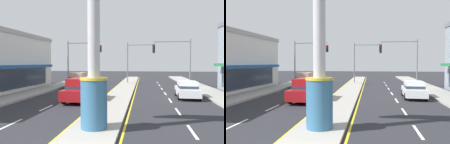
{
  "view_description": "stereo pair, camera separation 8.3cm",
  "coord_description": "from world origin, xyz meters",
  "views": [
    {
      "loc": [
        2.25,
        -5.98,
        3.16
      ],
      "look_at": [
        0.36,
        7.8,
        2.6
      ],
      "focal_mm": 36.78,
      "sensor_mm": 36.0,
      "label": 1
    },
    {
      "loc": [
        2.33,
        -5.97,
        3.16
      ],
      "look_at": [
        0.36,
        7.8,
        2.6
      ],
      "focal_mm": 36.78,
      "sensor_mm": 36.0,
      "label": 2
    }
  ],
  "objects": [
    {
      "name": "suv_far_right_lane",
      "position": [
        -6.14,
        22.63,
        0.98
      ],
      "size": [
        2.13,
        4.68,
        1.9
      ],
      "color": "tan",
      "rests_on": "ground"
    },
    {
      "name": "lane_markings",
      "position": [
        0.0,
        16.65,
        0.0
      ],
      "size": [
        9.11,
        52.0,
        0.01
      ],
      "color": "silver",
      "rests_on": "ground"
    },
    {
      "name": "suv_near_right_lane",
      "position": [
        -2.83,
        12.25,
        0.98
      ],
      "size": [
        2.15,
        4.69,
        1.9
      ],
      "color": "maroon",
      "rests_on": "ground"
    },
    {
      "name": "sedan_near_left_lane",
      "position": [
        6.13,
        15.14,
        0.79
      ],
      "size": [
        1.97,
        4.37,
        1.53
      ],
      "color": "white",
      "rests_on": "ground"
    },
    {
      "name": "traffic_light_right_side",
      "position": [
        6.42,
        24.44,
        4.25
      ],
      "size": [
        4.86,
        0.46,
        6.2
      ],
      "color": "slate",
      "rests_on": "ground"
    },
    {
      "name": "traffic_light_median_far",
      "position": [
        1.31,
        29.28,
        4.19
      ],
      "size": [
        4.2,
        0.46,
        6.2
      ],
      "color": "slate",
      "rests_on": "ground"
    },
    {
      "name": "traffic_light_left_side",
      "position": [
        -6.42,
        24.83,
        4.25
      ],
      "size": [
        4.86,
        0.46,
        6.2
      ],
      "color": "slate",
      "rests_on": "ground"
    },
    {
      "name": "sidewalk_right",
      "position": [
        9.16,
        16.0,
        0.09
      ],
      "size": [
        2.75,
        60.0,
        0.18
      ],
      "primitive_type": "cube",
      "color": "#9E9B93",
      "rests_on": "ground"
    },
    {
      "name": "median_strip",
      "position": [
        0.0,
        18.0,
        0.07
      ],
      "size": [
        2.37,
        52.0,
        0.14
      ],
      "primitive_type": "cube",
      "color": "#A39E93",
      "rests_on": "ground"
    },
    {
      "name": "sidewalk_left",
      "position": [
        -9.16,
        16.0,
        0.09
      ],
      "size": [
        2.75,
        60.0,
        0.18
      ],
      "primitive_type": "cube",
      "color": "#9E9B93",
      "rests_on": "ground"
    },
    {
      "name": "district_sign",
      "position": [
        -0.0,
        4.28,
        4.19
      ],
      "size": [
        7.59,
        1.29,
        7.89
      ],
      "color": "#33668C",
      "rests_on": "median_strip"
    }
  ]
}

